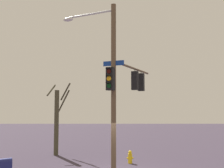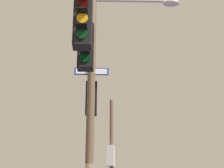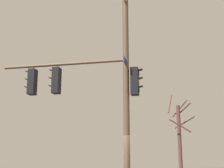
% 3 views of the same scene
% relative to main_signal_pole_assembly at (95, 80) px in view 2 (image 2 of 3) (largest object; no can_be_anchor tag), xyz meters
% --- Properties ---
extents(main_signal_pole_assembly, '(5.19, 5.51, 8.38)m').
position_rel_main_signal_pole_assembly_xyz_m(main_signal_pole_assembly, '(0.00, 0.00, 0.00)').
color(main_signal_pole_assembly, brown).
rests_on(main_signal_pole_assembly, ground).
extents(secondary_pole_assembly, '(0.54, 0.64, 6.55)m').
position_rel_main_signal_pole_assembly_xyz_m(secondary_pole_assembly, '(3.91, 6.71, -1.36)').
color(secondary_pole_assembly, brown).
rests_on(secondary_pole_assembly, ground).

